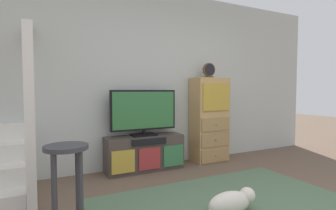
{
  "coord_description": "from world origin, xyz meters",
  "views": [
    {
      "loc": [
        -1.69,
        -1.35,
        1.16
      ],
      "look_at": [
        -0.03,
        1.96,
        0.96
      ],
      "focal_mm": 28.18,
      "sensor_mm": 36.0,
      "label": 1
    }
  ],
  "objects_px": {
    "side_cabinet": "(209,120)",
    "bar_stool_near": "(67,169)",
    "dog": "(232,202)",
    "desk_clock": "(209,70)",
    "television": "(144,111)",
    "media_console": "(145,153)"
  },
  "relations": [
    {
      "from": "media_console",
      "to": "television",
      "type": "distance_m",
      "value": 0.61
    },
    {
      "from": "dog",
      "to": "media_console",
      "type": "bearing_deg",
      "value": 97.77
    },
    {
      "from": "television",
      "to": "dog",
      "type": "distance_m",
      "value": 1.85
    },
    {
      "from": "media_console",
      "to": "desk_clock",
      "type": "distance_m",
      "value": 1.67
    },
    {
      "from": "media_console",
      "to": "dog",
      "type": "distance_m",
      "value": 1.67
    },
    {
      "from": "side_cabinet",
      "to": "dog",
      "type": "height_order",
      "value": "side_cabinet"
    },
    {
      "from": "side_cabinet",
      "to": "television",
      "type": "bearing_deg",
      "value": 179.31
    },
    {
      "from": "side_cabinet",
      "to": "desk_clock",
      "type": "xyz_separation_m",
      "value": [
        -0.03,
        -0.01,
        0.81
      ]
    },
    {
      "from": "media_console",
      "to": "television",
      "type": "height_order",
      "value": "television"
    },
    {
      "from": "side_cabinet",
      "to": "bar_stool_near",
      "type": "xyz_separation_m",
      "value": [
        -2.34,
        -1.36,
        -0.14
      ]
    },
    {
      "from": "desk_clock",
      "to": "dog",
      "type": "bearing_deg",
      "value": -118.53
    },
    {
      "from": "side_cabinet",
      "to": "desk_clock",
      "type": "height_order",
      "value": "desk_clock"
    },
    {
      "from": "dog",
      "to": "television",
      "type": "bearing_deg",
      "value": 97.66
    },
    {
      "from": "television",
      "to": "desk_clock",
      "type": "height_order",
      "value": "desk_clock"
    },
    {
      "from": "side_cabinet",
      "to": "bar_stool_near",
      "type": "relative_size",
      "value": 1.87
    },
    {
      "from": "desk_clock",
      "to": "media_console",
      "type": "bearing_deg",
      "value": 179.75
    },
    {
      "from": "media_console",
      "to": "television",
      "type": "xyz_separation_m",
      "value": [
        -0.0,
        0.02,
        0.61
      ]
    },
    {
      "from": "media_console",
      "to": "television",
      "type": "relative_size",
      "value": 1.14
    },
    {
      "from": "dog",
      "to": "desk_clock",
      "type": "bearing_deg",
      "value": 61.47
    },
    {
      "from": "television",
      "to": "dog",
      "type": "bearing_deg",
      "value": -82.34
    },
    {
      "from": "media_console",
      "to": "desk_clock",
      "type": "bearing_deg",
      "value": -0.25
    },
    {
      "from": "bar_stool_near",
      "to": "television",
      "type": "bearing_deg",
      "value": 49.1
    }
  ]
}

